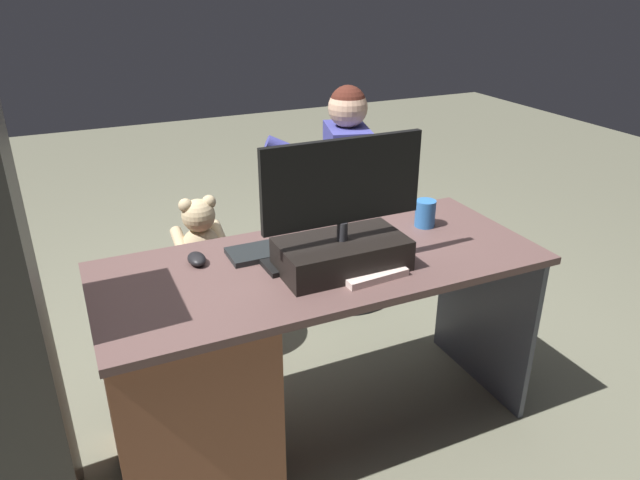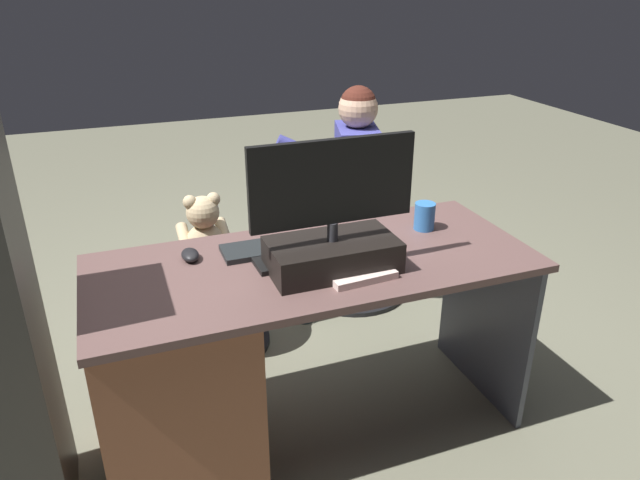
{
  "view_description": "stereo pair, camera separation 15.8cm",
  "coord_description": "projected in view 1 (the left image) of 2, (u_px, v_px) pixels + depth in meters",
  "views": [
    {
      "loc": [
        0.77,
        2.1,
        1.65
      ],
      "look_at": [
        -0.15,
        0.08,
        0.64
      ],
      "focal_mm": 33.17,
      "sensor_mm": 36.0,
      "label": 1
    },
    {
      "loc": [
        0.62,
        2.16,
        1.65
      ],
      "look_at": [
        -0.15,
        0.08,
        0.64
      ],
      "focal_mm": 33.17,
      "sensor_mm": 36.0,
      "label": 2
    }
  ],
  "objects": [
    {
      "name": "cup",
      "position": [
        425.0,
        213.0,
        2.3
      ],
      "size": [
        0.08,
        0.08,
        0.11
      ],
      "primitive_type": "cylinder",
      "color": "#3372BF",
      "rests_on": "desk"
    },
    {
      "name": "office_chair_teddy",
      "position": [
        206.0,
        301.0,
        2.73
      ],
      "size": [
        0.54,
        0.54,
        0.44
      ],
      "color": "black",
      "rests_on": "ground_plane"
    },
    {
      "name": "person",
      "position": [
        334.0,
        180.0,
        3.02
      ],
      "size": [
        0.6,
        0.56,
        1.14
      ],
      "color": "#3F4192",
      "rests_on": "ground_plane"
    },
    {
      "name": "keyboard",
      "position": [
        286.0,
        247.0,
        2.12
      ],
      "size": [
        0.42,
        0.14,
        0.02
      ],
      "primitive_type": "cube",
      "color": "black",
      "rests_on": "desk"
    },
    {
      "name": "visitor_chair",
      "position": [
        345.0,
        250.0,
        3.25
      ],
      "size": [
        0.58,
        0.58,
        0.44
      ],
      "color": "black",
      "rests_on": "ground_plane"
    },
    {
      "name": "desk",
      "position": [
        215.0,
        370.0,
        2.03
      ],
      "size": [
        1.54,
        0.66,
        0.74
      ],
      "color": "brown",
      "rests_on": "ground_plane"
    },
    {
      "name": "notebook_binder",
      "position": [
        356.0,
        262.0,
        2.01
      ],
      "size": [
        0.24,
        0.32,
        0.02
      ],
      "primitive_type": "cube",
      "rotation": [
        0.0,
        0.0,
        0.07
      ],
      "color": "beige",
      "rests_on": "desk"
    },
    {
      "name": "ground_plane",
      "position": [
        282.0,
        365.0,
        2.71
      ],
      "size": [
        10.0,
        10.0,
        0.0
      ],
      "primitive_type": "plane",
      "color": "#6C6C57"
    },
    {
      "name": "teddy_bear",
      "position": [
        200.0,
        235.0,
        2.6
      ],
      "size": [
        0.23,
        0.23,
        0.33
      ],
      "color": "#CBB186",
      "rests_on": "office_chair_teddy"
    },
    {
      "name": "computer_mouse",
      "position": [
        197.0,
        259.0,
        2.01
      ],
      "size": [
        0.06,
        0.1,
        0.04
      ],
      "primitive_type": "ellipsoid",
      "color": "black",
      "rests_on": "desk"
    },
    {
      "name": "tv_remote",
      "position": [
        270.0,
        266.0,
        1.99
      ],
      "size": [
        0.05,
        0.15,
        0.02
      ],
      "primitive_type": "cube",
      "rotation": [
        0.0,
        0.0,
        0.04
      ],
      "color": "black",
      "rests_on": "desk"
    },
    {
      "name": "monitor",
      "position": [
        342.0,
        234.0,
        1.94
      ],
      "size": [
        0.55,
        0.23,
        0.45
      ],
      "color": "black",
      "rests_on": "desk"
    }
  ]
}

